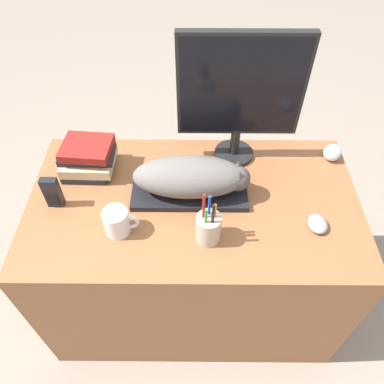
# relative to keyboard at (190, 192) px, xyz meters

# --- Properties ---
(ground_plane) EXTENTS (12.00, 12.00, 0.00)m
(ground_plane) POSITION_rel_keyboard_xyz_m (0.02, -0.36, -0.74)
(ground_plane) COLOR gray
(desk) EXTENTS (1.20, 0.67, 0.73)m
(desk) POSITION_rel_keyboard_xyz_m (0.02, -0.03, -0.38)
(desk) COLOR brown
(desk) RESTS_ON ground_plane
(keyboard) EXTENTS (0.42, 0.17, 0.02)m
(keyboard) POSITION_rel_keyboard_xyz_m (0.00, 0.00, 0.00)
(keyboard) COLOR black
(keyboard) RESTS_ON desk
(cat) EXTENTS (0.41, 0.17, 0.14)m
(cat) POSITION_rel_keyboard_xyz_m (0.01, 0.00, 0.08)
(cat) COLOR #66605B
(cat) RESTS_ON keyboard
(monitor) EXTENTS (0.44, 0.15, 0.51)m
(monitor) POSITION_rel_keyboard_xyz_m (0.18, 0.21, 0.29)
(monitor) COLOR black
(monitor) RESTS_ON desk
(computer_mouse) EXTENTS (0.07, 0.08, 0.03)m
(computer_mouse) POSITION_rel_keyboard_xyz_m (0.44, -0.14, 0.00)
(computer_mouse) COLOR gray
(computer_mouse) RESTS_ON desk
(coffee_mug) EXTENTS (0.12, 0.08, 0.10)m
(coffee_mug) POSITION_rel_keyboard_xyz_m (-0.24, -0.16, 0.04)
(coffee_mug) COLOR silver
(coffee_mug) RESTS_ON desk
(pen_cup) EXTENTS (0.08, 0.08, 0.21)m
(pen_cup) POSITION_rel_keyboard_xyz_m (0.06, -0.19, 0.05)
(pen_cup) COLOR #B2A893
(pen_cup) RESTS_ON desk
(baseball) EXTENTS (0.07, 0.07, 0.07)m
(baseball) POSITION_rel_keyboard_xyz_m (0.56, 0.19, 0.02)
(baseball) COLOR silver
(baseball) RESTS_ON desk
(phone) EXTENTS (0.06, 0.03, 0.13)m
(phone) POSITION_rel_keyboard_xyz_m (-0.47, -0.05, 0.05)
(phone) COLOR black
(phone) RESTS_ON desk
(book_stack) EXTENTS (0.20, 0.17, 0.13)m
(book_stack) POSITION_rel_keyboard_xyz_m (-0.39, 0.13, 0.05)
(book_stack) COLOR black
(book_stack) RESTS_ON desk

